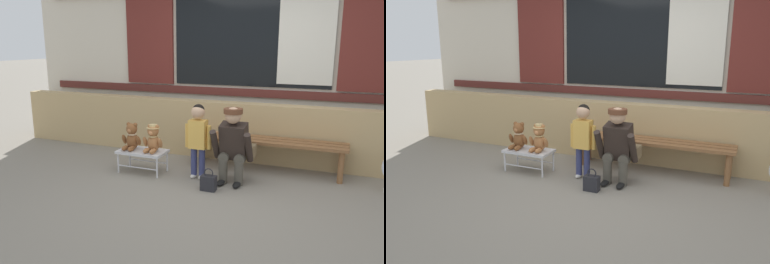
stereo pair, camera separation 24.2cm
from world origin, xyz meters
The scene contains 10 objects.
ground_plane centered at (0.00, 0.00, 0.00)m, with size 60.00×60.00×0.00m, color gray.
brick_low_wall centered at (0.00, 1.43, 0.42)m, with size 7.68×0.25×0.85m, color tan.
shop_facade centered at (0.00, 1.94, 1.79)m, with size 7.83×0.26×3.58m.
wooden_bench_long centered at (0.44, 1.06, 0.37)m, with size 2.10×0.40×0.44m.
small_display_bench centered at (-1.06, 0.39, 0.27)m, with size 0.64×0.36×0.30m.
teddy_bear_plain centered at (-1.22, 0.39, 0.46)m, with size 0.28×0.26×0.36m.
teddy_bear_with_hat centered at (-0.90, 0.39, 0.47)m, with size 0.28×0.27×0.36m.
child_standing centered at (-0.29, 0.44, 0.59)m, with size 0.35×0.18×0.96m.
adult_crouching centered at (0.17, 0.48, 0.48)m, with size 0.50×0.49×0.95m.
handbag_on_ground centered at (-0.02, 0.09, 0.10)m, with size 0.18×0.11×0.27m.
Camera 2 is at (1.60, -3.78, 1.69)m, focal length 35.52 mm.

